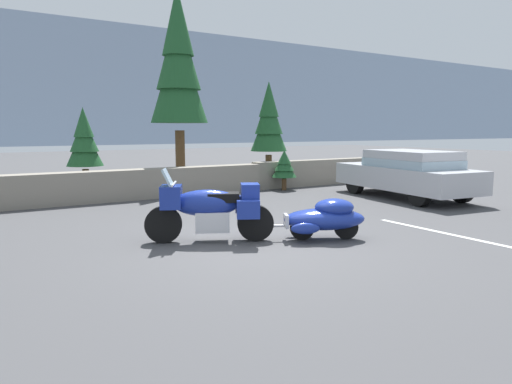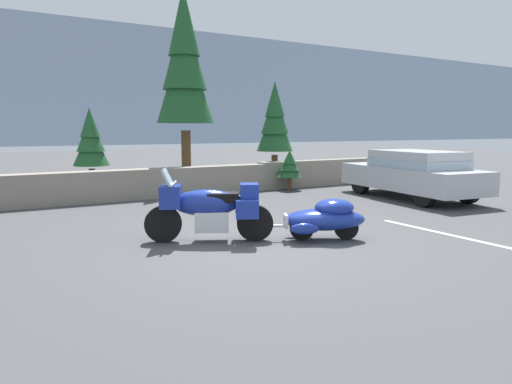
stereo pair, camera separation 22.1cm
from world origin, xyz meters
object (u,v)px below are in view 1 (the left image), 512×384
Objects in this scene: touring_motorcycle at (209,208)px; car_shaped_trailer at (325,217)px; pine_tree_tall at (178,62)px; pine_tree_far_right at (84,140)px; sedan_at_right_edge at (407,172)px; pine_tree_secondary at (269,120)px.

car_shaped_trailer is at bearing -27.14° from touring_motorcycle.
pine_tree_far_right is at bearing -177.18° from pine_tree_tall.
pine_tree_far_right is at bearing 142.43° from sedan_at_right_edge.
sedan_at_right_edge is at bearing 13.68° from touring_motorcycle.
touring_motorcycle is 2.12m from car_shaped_trailer.
pine_tree_secondary reaches higher than touring_motorcycle.
pine_tree_tall is 2.55× the size of pine_tree_far_right.
pine_tree_tall is 4.20m from pine_tree_far_right.
pine_tree_tall reaches higher than pine_tree_far_right.
car_shaped_trailer is (1.88, -0.96, -0.21)m from touring_motorcycle.
sedan_at_right_edge is at bearing -37.57° from pine_tree_far_right.
pine_tree_tall reaches higher than pine_tree_secondary.
pine_tree_secondary is at bearing 49.78° from touring_motorcycle.
pine_tree_tall reaches higher than sedan_at_right_edge.
car_shaped_trailer is at bearing -75.10° from pine_tree_far_right.
pine_tree_tall is 3.80m from pine_tree_secondary.
touring_motorcycle is 9.33m from pine_tree_secondary.
pine_tree_far_right reaches higher than car_shaped_trailer.
pine_tree_tall is 1.83× the size of pine_tree_secondary.
car_shaped_trailer is 9.80m from pine_tree_tall.
car_shaped_trailer is 9.14m from pine_tree_secondary.
car_shaped_trailer is 0.31× the size of pine_tree_tall.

